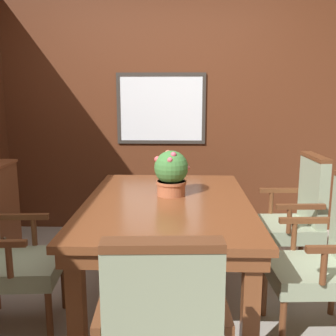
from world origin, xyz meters
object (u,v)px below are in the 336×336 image
object	(u,v)px
chair_left_near	(3,250)
chair_right_near	(327,255)
chair_right_far	(295,214)
dining_table	(167,214)
potted_plant	(171,172)

from	to	relation	value
chair_left_near	chair_right_near	bearing A→B (deg)	-94.42
chair_right_near	chair_right_far	distance (m)	0.78
chair_right_near	chair_left_near	size ratio (longest dim) A/B	1.00
chair_right_near	chair_right_far	bearing A→B (deg)	175.09
dining_table	chair_right_near	xyz separation A→B (m)	(0.97, -0.38, -0.12)
chair_right_far	potted_plant	size ratio (longest dim) A/B	3.03
dining_table	chair_right_far	size ratio (longest dim) A/B	1.68
chair_left_near	dining_table	bearing A→B (deg)	-73.80
chair_right_far	potted_plant	xyz separation A→B (m)	(-0.97, -0.25, 0.38)
chair_right_far	chair_left_near	size ratio (longest dim) A/B	1.00
dining_table	potted_plant	world-z (taller)	potted_plant
chair_right_near	chair_left_near	xyz separation A→B (m)	(-1.97, 0.01, 0.00)
dining_table	chair_right_near	bearing A→B (deg)	-21.39
chair_right_near	chair_left_near	distance (m)	1.97
chair_right_near	potted_plant	world-z (taller)	potted_plant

